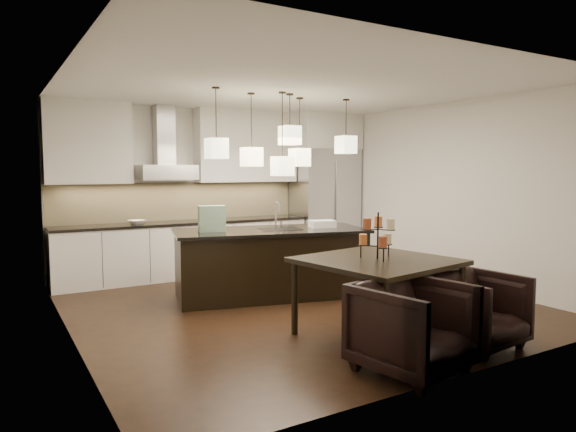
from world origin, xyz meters
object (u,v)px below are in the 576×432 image
island_body (271,264)px  armchair_right (477,310)px  dining_table (377,298)px  armchair_left (413,327)px  refrigerator (325,206)px

island_body → armchair_right: island_body is taller
dining_table → armchair_left: size_ratio=1.57×
island_body → armchair_left: island_body is taller
dining_table → armchair_right: dining_table is taller
armchair_right → island_body: bearing=99.8°
armchair_left → armchair_right: (1.03, 0.17, -0.03)m
island_body → armchair_left: 3.04m
island_body → dining_table: (0.11, -2.13, -0.03)m
dining_table → armchair_left: dining_table is taller
refrigerator → armchair_left: size_ratio=2.43×
refrigerator → armchair_left: bearing=-116.5°
island_body → dining_table: island_body is taller
refrigerator → island_body: size_ratio=0.84×
refrigerator → dining_table: bearing=-117.5°
dining_table → armchair_left: (-0.37, -0.91, -0.01)m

